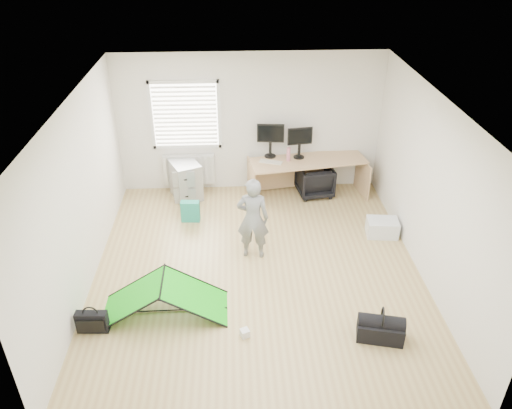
{
  "coord_description": "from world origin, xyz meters",
  "views": [
    {
      "loc": [
        -0.33,
        -6.16,
        4.82
      ],
      "look_at": [
        0.0,
        0.4,
        0.95
      ],
      "focal_mm": 35.0,
      "sensor_mm": 36.0,
      "label": 1
    }
  ],
  "objects_px": {
    "filing_cabinet": "(186,180)",
    "kite": "(164,297)",
    "monitor_right": "(299,147)",
    "laptop_bag": "(92,322)",
    "storage_crate": "(382,228)",
    "thermos": "(288,154)",
    "desk": "(307,178)",
    "person": "(253,219)",
    "office_chair": "(315,180)",
    "duffel_bag": "(380,330)",
    "monitor_left": "(270,145)"
  },
  "relations": [
    {
      "from": "thermos",
      "to": "duffel_bag",
      "type": "xyz_separation_m",
      "value": [
        0.81,
        -3.85,
        -0.75
      ]
    },
    {
      "from": "filing_cabinet",
      "to": "thermos",
      "type": "xyz_separation_m",
      "value": [
        1.96,
        -0.04,
        0.51
      ]
    },
    {
      "from": "monitor_left",
      "to": "storage_crate",
      "type": "bearing_deg",
      "value": -36.96
    },
    {
      "from": "monitor_left",
      "to": "monitor_right",
      "type": "height_order",
      "value": "monitor_left"
    },
    {
      "from": "person",
      "to": "thermos",
      "type": "bearing_deg",
      "value": -103.99
    },
    {
      "from": "monitor_right",
      "to": "laptop_bag",
      "type": "bearing_deg",
      "value": -139.53
    },
    {
      "from": "monitor_right",
      "to": "kite",
      "type": "relative_size",
      "value": 0.27
    },
    {
      "from": "desk",
      "to": "monitor_right",
      "type": "distance_m",
      "value": 0.63
    },
    {
      "from": "filing_cabinet",
      "to": "office_chair",
      "type": "distance_m",
      "value": 2.5
    },
    {
      "from": "office_chair",
      "to": "laptop_bag",
      "type": "distance_m",
      "value": 4.98
    },
    {
      "from": "office_chair",
      "to": "kite",
      "type": "distance_m",
      "value": 4.13
    },
    {
      "from": "duffel_bag",
      "to": "monitor_right",
      "type": "bearing_deg",
      "value": 111.67
    },
    {
      "from": "filing_cabinet",
      "to": "duffel_bag",
      "type": "xyz_separation_m",
      "value": [
        2.77,
        -3.89,
        -0.24
      ]
    },
    {
      "from": "filing_cabinet",
      "to": "laptop_bag",
      "type": "distance_m",
      "value": 3.71
    },
    {
      "from": "duffel_bag",
      "to": "office_chair",
      "type": "bearing_deg",
      "value": 107.26
    },
    {
      "from": "kite",
      "to": "laptop_bag",
      "type": "relative_size",
      "value": 4.14
    },
    {
      "from": "monitor_left",
      "to": "thermos",
      "type": "xyz_separation_m",
      "value": [
        0.33,
        -0.2,
        -0.11
      ]
    },
    {
      "from": "filing_cabinet",
      "to": "office_chair",
      "type": "relative_size",
      "value": 1.1
    },
    {
      "from": "desk",
      "to": "thermos",
      "type": "distance_m",
      "value": 0.63
    },
    {
      "from": "filing_cabinet",
      "to": "kite",
      "type": "relative_size",
      "value": 0.43
    },
    {
      "from": "storage_crate",
      "to": "thermos",
      "type": "bearing_deg",
      "value": 135.21
    },
    {
      "from": "filing_cabinet",
      "to": "person",
      "type": "xyz_separation_m",
      "value": [
        1.2,
        -1.98,
        0.33
      ]
    },
    {
      "from": "filing_cabinet",
      "to": "person",
      "type": "relative_size",
      "value": 0.53
    },
    {
      "from": "thermos",
      "to": "storage_crate",
      "type": "xyz_separation_m",
      "value": [
        1.48,
        -1.47,
        -0.73
      ]
    },
    {
      "from": "desk",
      "to": "filing_cabinet",
      "type": "relative_size",
      "value": 2.99
    },
    {
      "from": "person",
      "to": "monitor_right",
      "type": "bearing_deg",
      "value": -107.88
    },
    {
      "from": "monitor_right",
      "to": "monitor_left",
      "type": "bearing_deg",
      "value": 163.24
    },
    {
      "from": "monitor_right",
      "to": "kite",
      "type": "height_order",
      "value": "monitor_right"
    },
    {
      "from": "storage_crate",
      "to": "office_chair",
      "type": "bearing_deg",
      "value": 122.42
    },
    {
      "from": "monitor_right",
      "to": "person",
      "type": "relative_size",
      "value": 0.34
    },
    {
      "from": "filing_cabinet",
      "to": "kite",
      "type": "bearing_deg",
      "value": -115.52
    },
    {
      "from": "monitor_right",
      "to": "laptop_bag",
      "type": "distance_m",
      "value": 4.91
    },
    {
      "from": "duffel_bag",
      "to": "desk",
      "type": "bearing_deg",
      "value": 109.5
    },
    {
      "from": "office_chair",
      "to": "monitor_left",
      "type": "bearing_deg",
      "value": -19.89
    },
    {
      "from": "thermos",
      "to": "storage_crate",
      "type": "height_order",
      "value": "thermos"
    },
    {
      "from": "monitor_left",
      "to": "kite",
      "type": "height_order",
      "value": "monitor_left"
    },
    {
      "from": "desk",
      "to": "office_chair",
      "type": "height_order",
      "value": "desk"
    },
    {
      "from": "office_chair",
      "to": "duffel_bag",
      "type": "distance_m",
      "value": 3.89
    },
    {
      "from": "filing_cabinet",
      "to": "office_chair",
      "type": "xyz_separation_m",
      "value": [
        2.5,
        -0.02,
        -0.06
      ]
    },
    {
      "from": "monitor_right",
      "to": "duffel_bag",
      "type": "distance_m",
      "value": 4.11
    },
    {
      "from": "monitor_left",
      "to": "duffel_bag",
      "type": "relative_size",
      "value": 0.86
    },
    {
      "from": "storage_crate",
      "to": "duffel_bag",
      "type": "relative_size",
      "value": 0.88
    },
    {
      "from": "filing_cabinet",
      "to": "person",
      "type": "distance_m",
      "value": 2.34
    },
    {
      "from": "monitor_left",
      "to": "laptop_bag",
      "type": "xyz_separation_m",
      "value": [
        -2.62,
        -3.74,
        -0.84
      ]
    },
    {
      "from": "kite",
      "to": "thermos",
      "type": "bearing_deg",
      "value": 56.87
    },
    {
      "from": "kite",
      "to": "monitor_left",
      "type": "bearing_deg",
      "value": 62.7
    },
    {
      "from": "monitor_right",
      "to": "office_chair",
      "type": "relative_size",
      "value": 0.71
    },
    {
      "from": "monitor_left",
      "to": "thermos",
      "type": "bearing_deg",
      "value": -25.99
    },
    {
      "from": "person",
      "to": "monitor_left",
      "type": "bearing_deg",
      "value": -93.95
    },
    {
      "from": "monitor_left",
      "to": "laptop_bag",
      "type": "bearing_deg",
      "value": -119.26
    }
  ]
}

